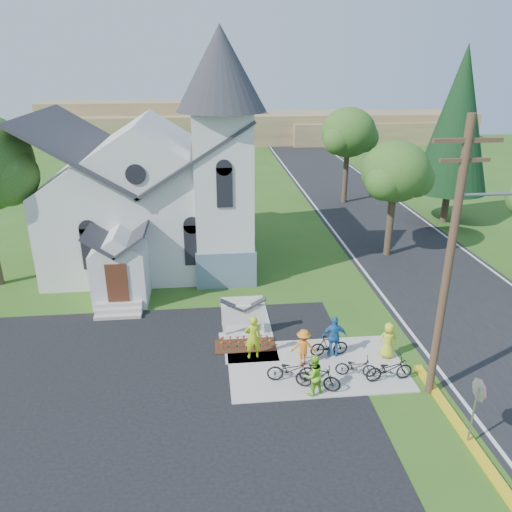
{
  "coord_description": "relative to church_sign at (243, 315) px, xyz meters",
  "views": [
    {
      "loc": [
        -2.63,
        -16.0,
        11.58
      ],
      "look_at": [
        -0.46,
        5.0,
        3.07
      ],
      "focal_mm": 35.0,
      "sensor_mm": 36.0,
      "label": 1
    }
  ],
  "objects": [
    {
      "name": "church",
      "position": [
        -4.28,
        9.28,
        4.22
      ],
      "size": [
        12.35,
        12.0,
        13.0
      ],
      "color": "silver",
      "rests_on": "ground"
    },
    {
      "name": "bike_0",
      "position": [
        1.53,
        -3.54,
        -0.49
      ],
      "size": [
        1.91,
        0.88,
        0.97
      ],
      "primitive_type": "imported",
      "rotation": [
        0.0,
        0.0,
        1.44
      ],
      "color": "black",
      "rests_on": "sidewalk"
    },
    {
      "name": "parking_lot",
      "position": [
        -5.8,
        -5.2,
        -1.02
      ],
      "size": [
        20.0,
        16.0,
        0.02
      ],
      "primitive_type": "cube",
      "color": "black",
      "rests_on": "ground"
    },
    {
      "name": "utility_pole",
      "position": [
        6.56,
        -4.7,
        4.38
      ],
      "size": [
        3.45,
        0.28,
        10.0
      ],
      "color": "#423021",
      "rests_on": "ground"
    },
    {
      "name": "cyclist_1",
      "position": [
        2.17,
        -4.4,
        -0.17
      ],
      "size": [
        0.97,
        0.88,
        1.61
      ],
      "primitive_type": "imported",
      "rotation": [
        0.0,
        0.0,
        3.56
      ],
      "color": "#8EE52B",
      "rests_on": "sidewalk"
    },
    {
      "name": "cyclist_0",
      "position": [
        0.24,
        -1.81,
        -0.03
      ],
      "size": [
        0.74,
        0.53,
        1.89
      ],
      "primitive_type": "imported",
      "rotation": [
        0.0,
        0.0,
        3.27
      ],
      "color": "#ACC917",
      "rests_on": "sidewalk"
    },
    {
      "name": "cyclist_2",
      "position": [
        3.55,
        -2.05,
        -0.07
      ],
      "size": [
        1.08,
        0.5,
        1.81
      ],
      "primitive_type": "imported",
      "rotation": [
        0.0,
        0.0,
        3.08
      ],
      "color": "#246BB6",
      "rests_on": "sidewalk"
    },
    {
      "name": "flower_bed",
      "position": [
        0.0,
        -0.9,
        -0.99
      ],
      "size": [
        2.6,
        1.1,
        0.07
      ],
      "primitive_type": "cube",
      "color": "#36190E",
      "rests_on": "ground"
    },
    {
      "name": "cyclist_3",
      "position": [
        2.19,
        -2.48,
        -0.21
      ],
      "size": [
        1.08,
        0.74,
        1.54
      ],
      "primitive_type": "imported",
      "rotation": [
        0.0,
        0.0,
        2.96
      ],
      "color": "orange",
      "rests_on": "sidewalk"
    },
    {
      "name": "ground",
      "position": [
        1.2,
        -3.2,
        -1.03
      ],
      "size": [
        120.0,
        120.0,
        0.0
      ],
      "primitive_type": "plane",
      "color": "#2E5A19",
      "rests_on": "ground"
    },
    {
      "name": "bike_3",
      "position": [
        2.42,
        -4.17,
        -0.47
      ],
      "size": [
        1.76,
        1.11,
        1.02
      ],
      "primitive_type": "imported",
      "rotation": [
        0.0,
        0.0,
        1.17
      ],
      "color": "black",
      "rests_on": "sidewalk"
    },
    {
      "name": "church_sign",
      "position": [
        0.0,
        0.0,
        0.0
      ],
      "size": [
        2.2,
        0.4,
        1.7
      ],
      "color": "#ABA59A",
      "rests_on": "ground"
    },
    {
      "name": "tree_road_mid",
      "position": [
        10.2,
        20.8,
        4.75
      ],
      "size": [
        4.4,
        4.4,
        7.8
      ],
      "color": "#3B2B20",
      "rests_on": "ground"
    },
    {
      "name": "conifer",
      "position": [
        16.2,
        14.8,
        6.36
      ],
      "size": [
        5.2,
        5.2,
        12.4
      ],
      "color": "#3B2B20",
      "rests_on": "ground"
    },
    {
      "name": "bike_4",
      "position": [
        5.23,
        -3.88,
        -0.49
      ],
      "size": [
        1.89,
        0.77,
        0.97
      ],
      "primitive_type": "imported",
      "rotation": [
        0.0,
        0.0,
        1.64
      ],
      "color": "black",
      "rests_on": "sidewalk"
    },
    {
      "name": "distant_hills",
      "position": [
        4.56,
        53.13,
        1.15
      ],
      "size": [
        61.0,
        10.0,
        5.6
      ],
      "color": "olive",
      "rests_on": "ground"
    },
    {
      "name": "bike_1",
      "position": [
        3.37,
        -2.0,
        -0.5
      ],
      "size": [
        1.6,
        0.52,
        0.95
      ],
      "primitive_type": "imported",
      "rotation": [
        0.0,
        0.0,
        1.61
      ],
      "color": "black",
      "rests_on": "sidewalk"
    },
    {
      "name": "tree_road_near",
      "position": [
        9.7,
        8.8,
        4.18
      ],
      "size": [
        4.0,
        4.0,
        7.05
      ],
      "color": "#3B2B20",
      "rests_on": "ground"
    },
    {
      "name": "cyclist_4",
      "position": [
        5.71,
        -2.35,
        -0.2
      ],
      "size": [
        0.79,
        0.54,
        1.56
      ],
      "primitive_type": "imported",
      "rotation": [
        0.0,
        0.0,
        3.08
      ],
      "color": "#C4D628",
      "rests_on": "sidewalk"
    },
    {
      "name": "sidewalk",
      "position": [
        2.7,
        -2.7,
        -1.0
      ],
      "size": [
        7.0,
        4.0,
        0.05
      ],
      "primitive_type": "cube",
      "color": "#ABA59A",
      "rests_on": "ground"
    },
    {
      "name": "stop_sign",
      "position": [
        6.63,
        -7.4,
        0.75
      ],
      "size": [
        0.11,
        0.76,
        2.48
      ],
      "color": "gray",
      "rests_on": "ground"
    },
    {
      "name": "road",
      "position": [
        11.2,
        11.8,
        -1.02
      ],
      "size": [
        8.0,
        90.0,
        0.02
      ],
      "primitive_type": "cube",
      "color": "black",
      "rests_on": "ground"
    },
    {
      "name": "bike_2",
      "position": [
        4.06,
        -3.49,
        -0.56
      ],
      "size": [
        1.65,
        0.89,
        0.82
      ],
      "primitive_type": "imported",
      "rotation": [
        0.0,
        0.0,
        1.34
      ],
      "color": "black",
      "rests_on": "sidewalk"
    }
  ]
}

